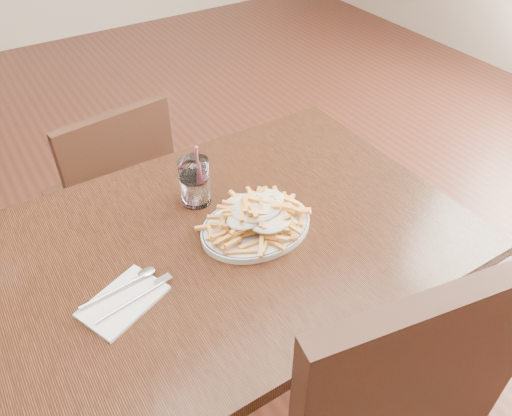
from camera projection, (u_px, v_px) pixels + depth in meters
floor at (230, 398)px, 1.69m from camera, size 7.00×7.00×0.00m
table at (221, 261)px, 1.26m from camera, size 1.20×0.80×0.75m
chair_far at (117, 192)px, 1.80m from camera, size 0.43×0.43×0.83m
fries_plate at (256, 227)px, 1.23m from camera, size 0.29×0.26×0.02m
loaded_fries at (256, 212)px, 1.20m from camera, size 0.27×0.22×0.07m
napkin at (123, 301)px, 1.06m from camera, size 0.20×0.17×0.01m
cutlery at (122, 297)px, 1.06m from camera, size 0.21×0.10×0.01m
water_glass at (195, 184)px, 1.29m from camera, size 0.08×0.08×0.17m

